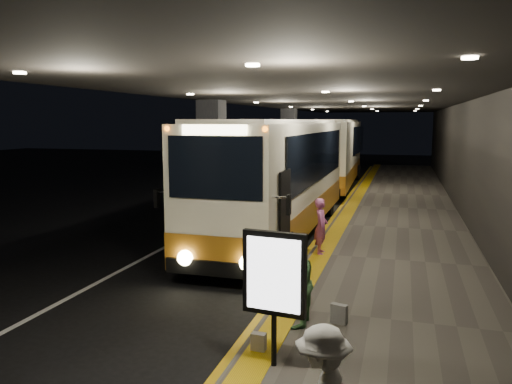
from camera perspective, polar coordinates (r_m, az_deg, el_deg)
The scene contains 16 objects.
ground at distance 13.52m, azimuth -5.23°, elevation -7.78°, with size 90.00×90.00×0.00m, color black.
lane_line_white at distance 18.68m, azimuth -4.70°, elevation -3.30°, with size 0.12×50.00×0.01m, color silver.
kerb_stripe_yellow at distance 17.64m, azimuth 8.01°, elevation -4.04°, with size 0.18×50.00×0.01m, color gold.
sidewalk at distance 17.45m, azimuth 15.85°, elevation -4.17°, with size 4.50×50.00×0.15m, color #514C44.
tactile_strip at distance 17.54m, azimuth 9.64°, elevation -3.64°, with size 0.50×50.00×0.01m, color gold.
terminal_wall at distance 17.22m, azimuth 23.76°, elevation 5.12°, with size 0.10×50.00×6.00m, color black.
support_columns at distance 17.34m, azimuth -5.05°, elevation 3.14°, with size 0.80×24.80×4.40m.
canopy at distance 17.25m, azimuth 8.82°, elevation 11.03°, with size 9.00×50.00×0.40m, color black.
coach_main at distance 16.07m, azimuth 2.70°, elevation 1.12°, with size 2.45×11.68×3.63m.
coach_second at distance 28.19m, azimuth 8.72°, elevation 4.08°, with size 2.78×11.73×3.67m.
passenger_boarding at distance 13.50m, azimuth 7.44°, elevation -3.88°, with size 0.55×0.36×1.50m, color #B95692.
passenger_waiting_green at distance 8.77m, azimuth 4.63°, elevation -10.28°, with size 0.76×0.47×1.56m, color #3F703E.
bag_polka at distance 9.16m, azimuth 9.47°, elevation -13.56°, with size 0.29×0.12×0.35m, color black.
bag_plain at distance 8.08m, azimuth 0.30°, elevation -16.76°, with size 0.23×0.13×0.29m, color silver.
info_sign at distance 7.20m, azimuth 2.09°, elevation -9.59°, with size 0.95×0.21×2.00m.
stanchion_post at distance 9.02m, azimuth 2.15°, elevation -11.40°, with size 0.05×0.05×1.06m, color black.
Camera 1 is at (4.84, -12.07, 3.69)m, focal length 35.00 mm.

